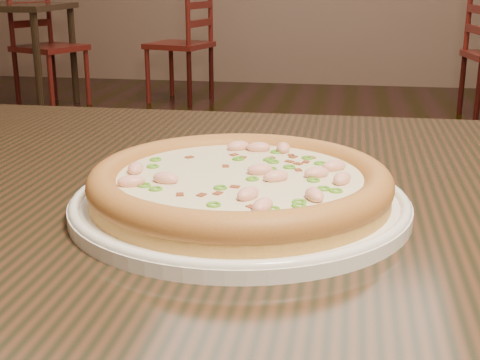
% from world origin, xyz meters
% --- Properties ---
extents(ground, '(9.00, 9.00, 0.00)m').
position_xyz_m(ground, '(0.00, 0.00, 0.00)').
color(ground, black).
extents(hero_table, '(1.20, 0.80, 0.75)m').
position_xyz_m(hero_table, '(0.27, -0.91, 0.65)').
color(hero_table, black).
rests_on(hero_table, ground).
extents(plate, '(0.31, 0.31, 0.02)m').
position_xyz_m(plate, '(0.15, -0.96, 0.76)').
color(plate, white).
rests_on(plate, hero_table).
extents(pizza, '(0.28, 0.28, 0.03)m').
position_xyz_m(pizza, '(0.15, -0.96, 0.78)').
color(pizza, tan).
rests_on(pizza, plate).
extents(chair_a, '(0.55, 0.55, 0.95)m').
position_xyz_m(chair_a, '(-2.01, 3.17, 0.44)').
color(chair_a, '#5D1A0C').
rests_on(chair_a, ground).
extents(chair_b, '(0.51, 0.51, 0.95)m').
position_xyz_m(chair_b, '(-1.02, 3.49, 0.44)').
color(chair_b, '#5D1A0C').
rests_on(chair_b, ground).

